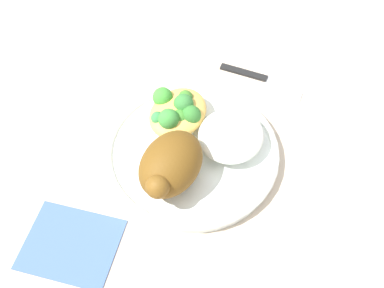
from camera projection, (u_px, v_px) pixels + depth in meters
The scene contains 8 objects.
ground_plane at pixel (192, 157), 0.67m from camera, with size 2.00×2.00×0.00m, color beige.
plate at pixel (192, 152), 0.66m from camera, with size 0.25×0.25×0.02m.
roasted_chicken at pixel (168, 164), 0.59m from camera, with size 0.11×0.08×0.07m.
rice_pile at pixel (231, 135), 0.64m from camera, with size 0.10×0.09×0.03m, color white.
mac_cheese_with_broccoli at pixel (177, 112), 0.66m from camera, with size 0.10×0.08×0.05m.
fork at pixel (264, 87), 0.74m from camera, with size 0.03×0.14×0.01m.
knife at pixel (266, 78), 0.75m from camera, with size 0.04×0.19×0.01m.
napkin at pixel (71, 244), 0.59m from camera, with size 0.10×0.12×0.00m, color #47669E.
Camera 1 is at (0.32, 0.18, 0.55)m, focal length 42.88 mm.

